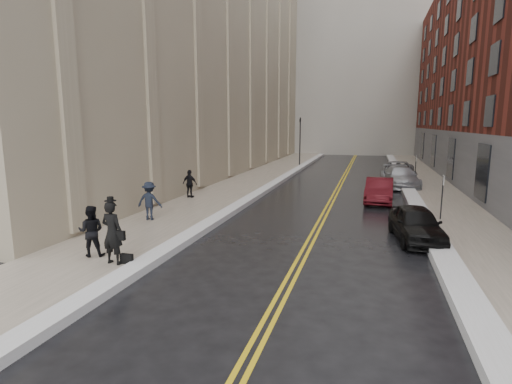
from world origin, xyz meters
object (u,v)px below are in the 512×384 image
Objects in this scene: car_black at (416,224)px; pedestrian_main at (112,233)px; car_silver_far at (398,171)px; car_maroon at (379,190)px; pedestrian_b at (150,201)px; pedestrian_c at (190,184)px; car_silver_near at (401,177)px; pedestrian_a at (91,231)px.

pedestrian_main is at bearing -156.42° from car_black.
car_black is at bearing -88.55° from car_silver_far.
pedestrian_b is at bearing -139.55° from car_maroon.
pedestrian_c is (-12.23, 5.36, 0.30)m from car_black.
pedestrian_b reaches higher than car_black.
car_black is 17.40m from car_silver_far.
pedestrian_b is (-11.93, -14.44, 0.30)m from car_silver_near.
pedestrian_b is at bearing 105.43° from pedestrian_c.
pedestrian_c reaches higher than car_silver_far.
car_maroon is 6.55m from car_silver_near.
pedestrian_main is 5.93m from pedestrian_b.
car_maroon is (-1.26, 7.79, 0.02)m from car_black.
car_silver_near is 3.03× the size of pedestrian_c.
car_silver_near is 15.33m from pedestrian_c.
car_silver_near is 2.86× the size of pedestrian_b.
car_silver_far is 25.37m from pedestrian_a.
car_silver_far reaches higher than car_maroon.
pedestrian_c reaches higher than car_black.
pedestrian_b is (-11.93, -17.70, 0.26)m from car_silver_far.
pedestrian_a is 5.20m from pedestrian_b.
car_silver_far is 3.24× the size of pedestrian_a.
car_silver_near is at bearing -136.02° from pedestrian_c.
pedestrian_main reaches higher than car_silver_near.
pedestrian_a reaches higher than car_silver_far.
car_black is 0.93× the size of car_maroon.
pedestrian_main is at bearing -110.53° from car_silver_far.
pedestrian_c is (-0.64, 5.66, -0.05)m from pedestrian_b.
car_silver_far is 21.34m from pedestrian_b.
pedestrian_main is 11.55m from pedestrian_c.
pedestrian_b is (-10.33, -8.09, 0.33)m from car_maroon.
car_silver_near is (1.60, 6.35, 0.02)m from car_maroon.
car_maroon is at bearing 91.28° from car_black.
car_black is 11.60m from pedestrian_b.
pedestrian_a is (-1.16, 0.45, -0.16)m from pedestrian_main.
pedestrian_main is (-9.92, -23.28, 0.39)m from car_silver_far.
car_silver_near is 2.49× the size of pedestrian_main.
pedestrian_c is (-10.96, -2.43, 0.28)m from car_maroon.
car_silver_near is (0.34, 14.14, 0.05)m from car_black.
pedestrian_a is 1.03× the size of pedestrian_c.
car_black is 0.79× the size of car_silver_near.
pedestrian_a is at bearing -16.39° from pedestrian_main.
pedestrian_c reaches higher than car_maroon.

